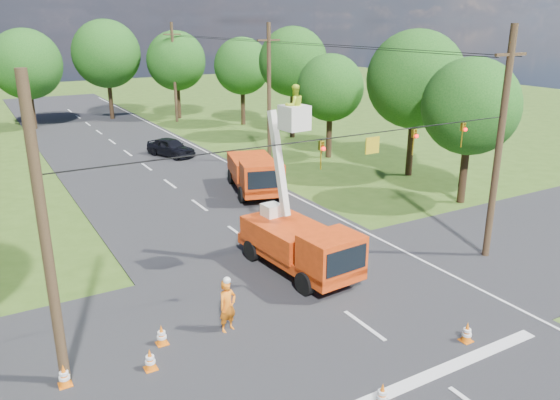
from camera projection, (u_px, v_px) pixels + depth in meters
ground at (170, 184)px, 35.32m from camera, size 140.00×140.00×0.00m
road_main at (170, 184)px, 35.32m from camera, size 12.00×100.00×0.06m
road_cross at (331, 302)px, 20.54m from camera, size 56.00×10.00×0.07m
stop_bar at (432, 376)px, 16.27m from camera, size 9.00×0.45×0.02m
edge_line at (247, 173)px, 38.00m from camera, size 0.12×90.00×0.02m
bucket_truck at (300, 236)px, 22.56m from camera, size 2.83×6.28×7.75m
second_truck at (255, 173)px, 33.23m from camera, size 4.05×6.80×2.40m
ground_worker at (228, 306)px, 18.36m from camera, size 0.78×0.61×1.88m
distant_car at (171, 147)px, 42.44m from camera, size 3.18×4.60×1.45m
traffic_cone_0 at (382, 395)px, 14.91m from camera, size 0.38×0.38×0.71m
traffic_cone_1 at (467, 332)px, 17.89m from camera, size 0.38×0.38×0.71m
traffic_cone_2 at (289, 235)px, 26.03m from camera, size 0.38×0.38×0.71m
traffic_cone_3 at (273, 218)px, 28.21m from camera, size 0.38×0.38×0.71m
traffic_cone_4 at (162, 335)px, 17.73m from camera, size 0.38×0.38×0.71m
traffic_cone_5 at (150, 360)px, 16.44m from camera, size 0.38×0.38×0.71m
traffic_cone_6 at (64, 376)px, 15.71m from camera, size 0.38×0.38×0.71m
traffic_cone_7 at (259, 187)px, 33.55m from camera, size 0.38×0.38×0.71m
pole_right_near at (499, 145)px, 23.01m from camera, size 1.80×0.30×10.00m
pole_right_mid at (269, 93)px, 39.43m from camera, size 1.80×0.30×10.00m
pole_right_far at (174, 72)px, 55.85m from camera, size 1.80×0.30×10.00m
pole_left at (45, 240)px, 14.60m from camera, size 0.30×0.30×9.00m
signal_span at (386, 143)px, 19.76m from camera, size 18.00×0.29×1.07m
tree_right_a at (471, 107)px, 30.18m from camera, size 5.40×5.40×8.28m
tree_right_b at (416, 80)px, 35.55m from camera, size 6.40×6.40×9.65m
tree_right_c at (330, 88)px, 40.79m from camera, size 5.00×5.00×7.83m
tree_right_d at (293, 62)px, 47.70m from camera, size 6.00×6.00×9.70m
tree_right_e at (242, 66)px, 54.06m from camera, size 5.60×5.60×8.63m
tree_far_a at (26, 64)px, 51.52m from camera, size 6.60×6.60×9.50m
tree_far_b at (106, 54)px, 56.80m from camera, size 7.00×7.00×10.32m
tree_far_c at (176, 61)px, 57.67m from camera, size 6.20×6.20×9.18m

